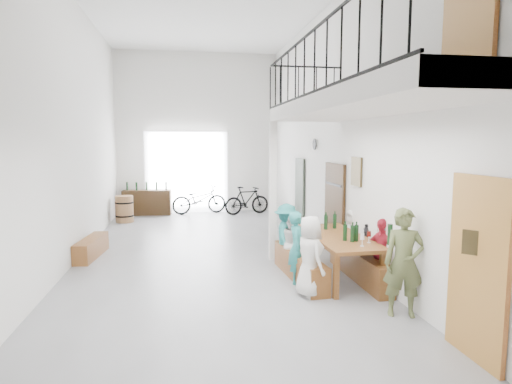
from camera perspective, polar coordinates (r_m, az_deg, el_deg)
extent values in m
plane|color=slate|center=(9.40, -6.24, -8.52)|extent=(12.00, 12.00, 0.00)
plane|color=white|center=(15.06, -7.77, 7.75)|extent=(5.50, 0.00, 5.50)
plane|color=white|center=(3.11, -0.03, 11.97)|extent=(5.50, 0.00, 5.50)
plane|color=white|center=(9.33, -23.75, 7.92)|extent=(0.00, 12.00, 12.00)
plane|color=white|center=(9.63, 10.28, 8.32)|extent=(0.00, 12.00, 12.00)
cube|color=white|center=(15.03, -9.21, 2.58)|extent=(2.80, 0.08, 2.80)
cube|color=#A66D2C|center=(5.44, 27.43, -9.12)|extent=(0.06, 0.95, 2.10)
cube|color=#36210D|center=(9.44, 10.40, -2.31)|extent=(0.06, 1.10, 2.00)
cube|color=#313A2F|center=(12.08, 5.85, -0.27)|extent=(0.06, 0.80, 2.00)
cube|color=#382D16|center=(8.33, 13.25, 2.66)|extent=(0.04, 0.45, 0.55)
cylinder|color=white|center=(10.75, 7.85, 6.32)|extent=(0.04, 0.28, 0.28)
cube|color=white|center=(6.39, 13.84, 11.33)|extent=(1.50, 5.60, 0.25)
cube|color=black|center=(6.30, 7.59, 20.57)|extent=(0.03, 5.60, 0.03)
cube|color=black|center=(6.16, 7.47, 13.06)|extent=(0.03, 5.60, 0.03)
cube|color=black|center=(9.12, 6.77, 16.25)|extent=(1.50, 0.03, 0.03)
cube|color=white|center=(8.85, 2.25, 0.06)|extent=(0.14, 0.14, 2.88)
cube|color=brown|center=(7.85, 10.85, -5.95)|extent=(0.94, 2.27, 0.06)
cube|color=brown|center=(6.94, 10.64, -11.01)|extent=(0.08, 0.08, 0.73)
cube|color=brown|center=(7.24, 16.50, -10.42)|extent=(0.08, 0.08, 0.73)
cube|color=brown|center=(8.71, 6.08, -7.26)|extent=(0.08, 0.08, 0.73)
cube|color=brown|center=(8.96, 10.89, -6.96)|extent=(0.08, 0.08, 0.73)
cube|color=brown|center=(7.84, 5.81, -9.79)|extent=(0.47, 2.11, 0.48)
cube|color=brown|center=(8.03, 13.56, -9.43)|extent=(0.29, 2.23, 0.51)
cylinder|color=black|center=(8.31, 9.29, -3.76)|extent=(0.07, 0.07, 0.35)
cylinder|color=black|center=(7.44, 13.25, -5.09)|extent=(0.07, 0.07, 0.35)
cylinder|color=black|center=(7.44, 11.80, -5.05)|extent=(0.07, 0.07, 0.35)
cylinder|color=black|center=(7.38, 12.74, -5.17)|extent=(0.07, 0.07, 0.35)
cylinder|color=black|center=(8.44, 10.46, -3.62)|extent=(0.07, 0.07, 0.35)
cube|color=brown|center=(9.90, -21.10, -6.92)|extent=(0.49, 1.49, 0.41)
cylinder|color=#95653E|center=(13.75, -17.13, -2.18)|extent=(0.54, 0.54, 0.81)
cylinder|color=black|center=(13.78, -17.11, -3.02)|extent=(0.55, 0.55, 0.05)
cylinder|color=black|center=(13.72, -17.16, -1.34)|extent=(0.55, 0.55, 0.05)
cube|color=#36210D|center=(14.90, -14.32, -1.37)|extent=(1.62, 0.56, 0.84)
cylinder|color=black|center=(14.98, -16.80, 0.75)|extent=(0.06, 0.06, 0.28)
cylinder|color=black|center=(14.85, -15.64, 0.74)|extent=(0.06, 0.06, 0.28)
cylinder|color=black|center=(14.85, -14.37, 0.78)|extent=(0.06, 0.06, 0.28)
cylinder|color=black|center=(14.83, -13.13, 0.81)|extent=(0.06, 0.06, 0.28)
cylinder|color=black|center=(14.75, -11.90, 0.81)|extent=(0.06, 0.06, 0.28)
imported|color=silver|center=(6.93, 7.19, -8.51)|extent=(0.54, 0.71, 1.30)
imported|color=teal|center=(7.56, 5.48, -7.35)|extent=(0.41, 0.52, 1.26)
imported|color=silver|center=(8.13, 5.11, -6.83)|extent=(0.44, 0.56, 1.13)
imported|color=teal|center=(8.41, 4.06, -5.86)|extent=(0.65, 0.91, 1.27)
imported|color=#AE1D2D|center=(7.53, 16.40, -7.90)|extent=(0.50, 0.76, 1.20)
imported|color=black|center=(8.17, 14.95, -7.40)|extent=(0.53, 0.98, 1.01)
imported|color=silver|center=(8.83, 12.76, -5.90)|extent=(0.45, 0.60, 1.12)
imported|color=#535B33|center=(6.45, 19.12, -8.88)|extent=(0.65, 0.53, 1.54)
imported|color=#1D531D|center=(10.55, 6.94, -5.52)|extent=(0.44, 0.39, 0.47)
imported|color=black|center=(14.80, -7.59, -1.00)|extent=(1.95, 0.98, 0.98)
imported|color=black|center=(14.53, -1.22, -1.13)|extent=(1.65, 0.82, 0.96)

